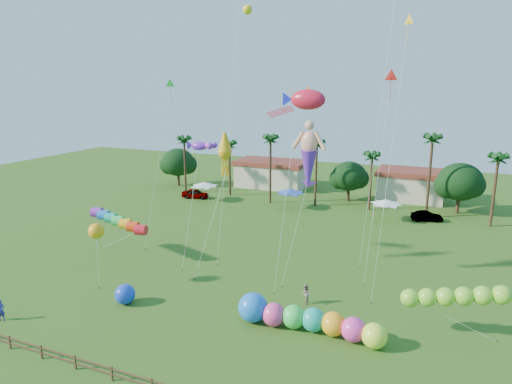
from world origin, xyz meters
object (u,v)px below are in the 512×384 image
at_px(caterpillar_inflatable, 304,319).
at_px(car_a, 195,194).
at_px(blue_ball, 125,294).
at_px(spectator_a, 1,310).
at_px(car_b, 427,216).
at_px(spectator_b, 305,294).

bearing_deg(caterpillar_inflatable, car_a, 130.68).
height_order(caterpillar_inflatable, blue_ball, caterpillar_inflatable).
relative_size(spectator_a, caterpillar_inflatable, 0.15).
bearing_deg(spectator_a, car_a, 71.00).
relative_size(car_b, caterpillar_inflatable, 0.36).
height_order(spectator_a, blue_ball, spectator_a).
relative_size(spectator_a, blue_ball, 1.01).
bearing_deg(car_b, car_a, 77.80).
xyz_separation_m(car_a, caterpillar_inflatable, (28.57, -32.45, 0.23)).
height_order(car_a, spectator_a, spectator_a).
bearing_deg(spectator_b, caterpillar_inflatable, -14.69).
xyz_separation_m(caterpillar_inflatable, blue_ball, (-15.24, -1.76, -0.11)).
bearing_deg(blue_ball, spectator_b, 22.95).
bearing_deg(car_b, spectator_a, 130.61).
height_order(car_b, blue_ball, blue_ball).
relative_size(car_a, spectator_a, 2.52).
bearing_deg(blue_ball, spectator_a, -139.33).
relative_size(car_b, spectator_a, 2.32).
bearing_deg(spectator_b, blue_ball, -97.28).
height_order(spectator_a, caterpillar_inflatable, caterpillar_inflatable).
bearing_deg(caterpillar_inflatable, spectator_a, -161.26).
xyz_separation_m(spectator_b, caterpillar_inflatable, (1.17, -4.20, 0.11)).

